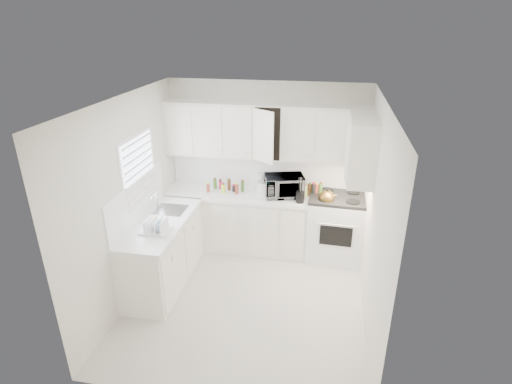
% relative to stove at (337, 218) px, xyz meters
% --- Properties ---
extents(floor, '(3.20, 3.20, 0.00)m').
position_rel_stove_xyz_m(floor, '(-1.13, -1.30, -0.65)').
color(floor, silver).
rests_on(floor, ground).
extents(ceiling, '(3.20, 3.20, 0.00)m').
position_rel_stove_xyz_m(ceiling, '(-1.13, -1.30, 1.95)').
color(ceiling, white).
rests_on(ceiling, ground).
extents(wall_back, '(3.00, 0.00, 3.00)m').
position_rel_stove_xyz_m(wall_back, '(-1.13, 0.30, 0.65)').
color(wall_back, white).
rests_on(wall_back, ground).
extents(wall_front, '(3.00, 0.00, 3.00)m').
position_rel_stove_xyz_m(wall_front, '(-1.13, -2.90, 0.65)').
color(wall_front, white).
rests_on(wall_front, ground).
extents(wall_left, '(0.00, 3.20, 3.20)m').
position_rel_stove_xyz_m(wall_left, '(-2.63, -1.30, 0.65)').
color(wall_left, white).
rests_on(wall_left, ground).
extents(wall_right, '(0.00, 3.20, 3.20)m').
position_rel_stove_xyz_m(wall_right, '(0.37, -1.30, 0.65)').
color(wall_right, white).
rests_on(wall_right, ground).
extents(window_blinds, '(0.06, 0.96, 1.06)m').
position_rel_stove_xyz_m(window_blinds, '(-2.61, -0.95, 0.90)').
color(window_blinds, white).
rests_on(window_blinds, wall_left).
extents(lower_cabinets_back, '(2.22, 0.60, 0.90)m').
position_rel_stove_xyz_m(lower_cabinets_back, '(-1.52, 0.00, -0.20)').
color(lower_cabinets_back, white).
rests_on(lower_cabinets_back, floor).
extents(lower_cabinets_left, '(0.60, 1.60, 0.90)m').
position_rel_stove_xyz_m(lower_cabinets_left, '(-2.33, -1.10, -0.20)').
color(lower_cabinets_left, white).
rests_on(lower_cabinets_left, floor).
extents(countertop_back, '(2.24, 0.64, 0.05)m').
position_rel_stove_xyz_m(countertop_back, '(-1.52, -0.01, 0.27)').
color(countertop_back, white).
rests_on(countertop_back, lower_cabinets_back).
extents(countertop_left, '(0.64, 1.62, 0.05)m').
position_rel_stove_xyz_m(countertop_left, '(-2.32, -1.10, 0.27)').
color(countertop_left, white).
rests_on(countertop_left, lower_cabinets_left).
extents(backsplash_back, '(2.98, 0.02, 0.55)m').
position_rel_stove_xyz_m(backsplash_back, '(-1.13, 0.29, 0.57)').
color(backsplash_back, white).
rests_on(backsplash_back, wall_back).
extents(backsplash_left, '(0.02, 1.60, 0.55)m').
position_rel_stove_xyz_m(backsplash_left, '(-2.62, -1.10, 0.57)').
color(backsplash_left, white).
rests_on(backsplash_left, wall_left).
extents(upper_cabinets_back, '(3.00, 0.33, 0.80)m').
position_rel_stove_xyz_m(upper_cabinets_back, '(-1.13, 0.14, 0.85)').
color(upper_cabinets_back, white).
rests_on(upper_cabinets_back, wall_back).
extents(upper_cabinets_right, '(0.33, 0.90, 0.80)m').
position_rel_stove_xyz_m(upper_cabinets_right, '(0.20, -0.48, 0.85)').
color(upper_cabinets_right, white).
rests_on(upper_cabinets_right, wall_right).
extents(sink, '(0.42, 0.38, 0.30)m').
position_rel_stove_xyz_m(sink, '(-2.32, -0.75, 0.42)').
color(sink, gray).
rests_on(sink, countertop_left).
extents(stove, '(0.88, 0.73, 1.31)m').
position_rel_stove_xyz_m(stove, '(0.00, 0.00, 0.00)').
color(stove, white).
rests_on(stove, floor).
extents(tea_kettle, '(0.28, 0.24, 0.25)m').
position_rel_stove_xyz_m(tea_kettle, '(-0.18, -0.16, 0.41)').
color(tea_kettle, olive).
rests_on(tea_kettle, stove).
extents(frying_pan, '(0.36, 0.52, 0.04)m').
position_rel_stove_xyz_m(frying_pan, '(0.18, 0.16, 0.31)').
color(frying_pan, black).
rests_on(frying_pan, stove).
extents(microwave, '(0.63, 0.46, 0.38)m').
position_rel_stove_xyz_m(microwave, '(-0.82, 0.03, 0.49)').
color(microwave, gray).
rests_on(microwave, countertop_back).
extents(rice_cooker, '(0.24, 0.24, 0.24)m').
position_rel_stove_xyz_m(rice_cooker, '(-1.12, 0.04, 0.42)').
color(rice_cooker, white).
rests_on(rice_cooker, countertop_back).
extents(paper_towel, '(0.12, 0.12, 0.27)m').
position_rel_stove_xyz_m(paper_towel, '(-1.20, 0.21, 0.43)').
color(paper_towel, white).
rests_on(paper_towel, countertop_back).
extents(utensil_crock, '(0.14, 0.14, 0.40)m').
position_rel_stove_xyz_m(utensil_crock, '(-0.56, -0.17, 0.50)').
color(utensil_crock, black).
rests_on(utensil_crock, countertop_back).
extents(dish_rack, '(0.36, 0.28, 0.20)m').
position_rel_stove_xyz_m(dish_rack, '(-2.27, -1.38, 0.39)').
color(dish_rack, white).
rests_on(dish_rack, countertop_left).
extents(spice_left_0, '(0.06, 0.06, 0.13)m').
position_rel_stove_xyz_m(spice_left_0, '(-1.98, 0.12, 0.36)').
color(spice_left_0, '#9E3D2B').
rests_on(spice_left_0, countertop_back).
extents(spice_left_1, '(0.06, 0.06, 0.13)m').
position_rel_stove_xyz_m(spice_left_1, '(-1.91, 0.03, 0.36)').
color(spice_left_1, '#477E2A').
rests_on(spice_left_1, countertop_back).
extents(spice_left_2, '(0.06, 0.06, 0.13)m').
position_rel_stove_xyz_m(spice_left_2, '(-1.83, 0.12, 0.36)').
color(spice_left_2, '#D61C4A').
rests_on(spice_left_2, countertop_back).
extents(spice_left_3, '(0.06, 0.06, 0.13)m').
position_rel_stove_xyz_m(spice_left_3, '(-1.76, 0.03, 0.36)').
color(spice_left_3, '#D7F83A').
rests_on(spice_left_3, countertop_back).
extents(spice_left_4, '(0.06, 0.06, 0.13)m').
position_rel_stove_xyz_m(spice_left_4, '(-1.68, 0.12, 0.36)').
color(spice_left_4, brown).
rests_on(spice_left_4, countertop_back).
extents(spice_left_5, '(0.06, 0.06, 0.13)m').
position_rel_stove_xyz_m(spice_left_5, '(-1.61, 0.03, 0.36)').
color(spice_left_5, black).
rests_on(spice_left_5, countertop_back).
extents(spice_left_6, '(0.06, 0.06, 0.13)m').
position_rel_stove_xyz_m(spice_left_6, '(-1.53, 0.12, 0.36)').
color(spice_left_6, '#9E3D2B').
rests_on(spice_left_6, countertop_back).
extents(spice_left_7, '(0.06, 0.06, 0.13)m').
position_rel_stove_xyz_m(spice_left_7, '(-1.46, 0.03, 0.36)').
color(spice_left_7, '#477E2A').
rests_on(spice_left_7, countertop_back).
extents(sauce_right_0, '(0.06, 0.06, 0.19)m').
position_rel_stove_xyz_m(sauce_right_0, '(-0.55, 0.16, 0.39)').
color(sauce_right_0, '#D61C4A').
rests_on(sauce_right_0, countertop_back).
extents(sauce_right_1, '(0.06, 0.06, 0.19)m').
position_rel_stove_xyz_m(sauce_right_1, '(-0.50, 0.10, 0.39)').
color(sauce_right_1, '#D7F83A').
rests_on(sauce_right_1, countertop_back).
extents(sauce_right_2, '(0.06, 0.06, 0.19)m').
position_rel_stove_xyz_m(sauce_right_2, '(-0.44, 0.16, 0.39)').
color(sauce_right_2, brown).
rests_on(sauce_right_2, countertop_back).
extents(sauce_right_3, '(0.06, 0.06, 0.19)m').
position_rel_stove_xyz_m(sauce_right_3, '(-0.39, 0.10, 0.39)').
color(sauce_right_3, black).
rests_on(sauce_right_3, countertop_back).
extents(sauce_right_4, '(0.06, 0.06, 0.19)m').
position_rel_stove_xyz_m(sauce_right_4, '(-0.33, 0.16, 0.39)').
color(sauce_right_4, '#9E3D2B').
rests_on(sauce_right_4, countertop_back).
extents(sauce_right_5, '(0.06, 0.06, 0.19)m').
position_rel_stove_xyz_m(sauce_right_5, '(-0.28, 0.10, 0.39)').
color(sauce_right_5, '#477E2A').
rests_on(sauce_right_5, countertop_back).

